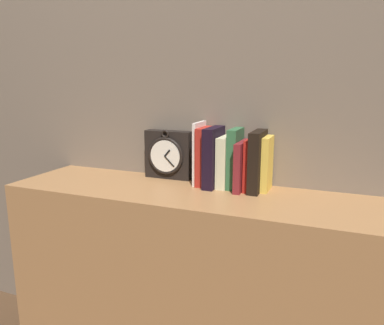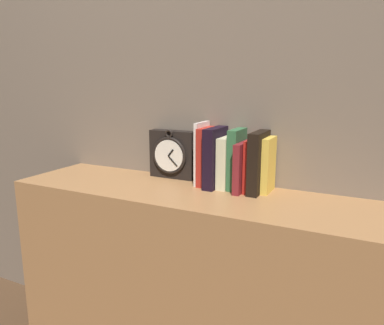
{
  "view_description": "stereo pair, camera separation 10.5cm",
  "coord_description": "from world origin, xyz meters",
  "views": [
    {
      "loc": [
        0.48,
        -1.19,
        1.16
      ],
      "look_at": [
        0.0,
        0.0,
        0.89
      ],
      "focal_mm": 35.0,
      "sensor_mm": 36.0,
      "label": 1
    },
    {
      "loc": [
        0.57,
        -1.15,
        1.16
      ],
      "look_at": [
        0.0,
        0.0,
        0.89
      ],
      "focal_mm": 35.0,
      "sensor_mm": 36.0,
      "label": 2
    }
  ],
  "objects": [
    {
      "name": "book_slot0_white",
      "position": [
        -0.02,
        0.12,
        0.9
      ],
      "size": [
        0.01,
        0.12,
        0.24
      ],
      "color": "silver",
      "rests_on": "bookshelf"
    },
    {
      "name": "wall_back",
      "position": [
        0.0,
        0.21,
        1.3
      ],
      "size": [
        6.0,
        0.05,
        2.6
      ],
      "color": "#756656",
      "rests_on": "ground_plane"
    },
    {
      "name": "book_slot8_yellow",
      "position": [
        0.24,
        0.12,
        0.88
      ],
      "size": [
        0.02,
        0.11,
        0.2
      ],
      "color": "yellow",
      "rests_on": "bookshelf"
    },
    {
      "name": "book_slot3_cream",
      "position": [
        0.09,
        0.11,
        0.87
      ],
      "size": [
        0.04,
        0.13,
        0.19
      ],
      "color": "beige",
      "rests_on": "bookshelf"
    },
    {
      "name": "bookshelf",
      "position": [
        0.0,
        0.0,
        0.39
      ],
      "size": [
        1.39,
        0.37,
        0.78
      ],
      "color": "#A87547",
      "rests_on": "ground_plane"
    },
    {
      "name": "book_slot2_black",
      "position": [
        0.05,
        0.1,
        0.89
      ],
      "size": [
        0.04,
        0.15,
        0.22
      ],
      "color": "black",
      "rests_on": "bookshelf"
    },
    {
      "name": "book_slot4_green",
      "position": [
        0.12,
        0.12,
        0.89
      ],
      "size": [
        0.03,
        0.12,
        0.22
      ],
      "color": "#31663D",
      "rests_on": "bookshelf"
    },
    {
      "name": "clock",
      "position": [
        -0.16,
        0.15,
        0.88
      ],
      "size": [
        0.19,
        0.07,
        0.2
      ],
      "color": "black",
      "rests_on": "bookshelf"
    },
    {
      "name": "book_slot7_black",
      "position": [
        0.21,
        0.1,
        0.89
      ],
      "size": [
        0.04,
        0.15,
        0.22
      ],
      "color": "black",
      "rests_on": "bookshelf"
    },
    {
      "name": "book_slot6_red",
      "position": [
        0.18,
        0.11,
        0.87
      ],
      "size": [
        0.02,
        0.13,
        0.19
      ],
      "color": "red",
      "rests_on": "bookshelf"
    },
    {
      "name": "book_slot1_red",
      "position": [
        0.01,
        0.11,
        0.89
      ],
      "size": [
        0.03,
        0.12,
        0.22
      ],
      "color": "#AE251C",
      "rests_on": "bookshelf"
    },
    {
      "name": "book_slot5_maroon",
      "position": [
        0.16,
        0.1,
        0.87
      ],
      "size": [
        0.02,
        0.16,
        0.18
      ],
      "color": "maroon",
      "rests_on": "bookshelf"
    }
  ]
}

